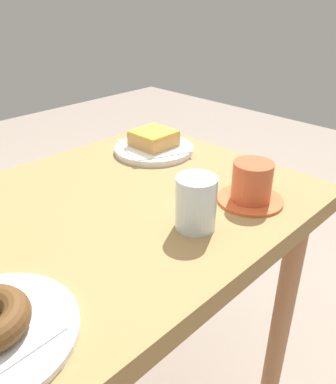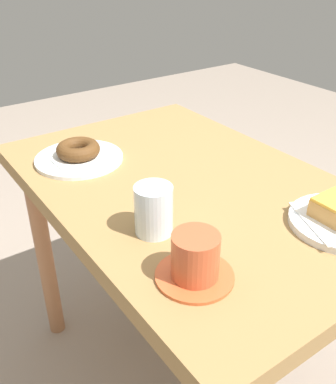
# 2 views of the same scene
# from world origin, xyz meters

# --- Properties ---
(ground_plane) EXTENTS (6.00, 6.00, 0.00)m
(ground_plane) POSITION_xyz_m (0.00, 0.00, 0.00)
(ground_plane) COLOR gray
(table) EXTENTS (0.98, 0.64, 0.72)m
(table) POSITION_xyz_m (0.00, 0.00, 0.62)
(table) COLOR #9A7544
(table) RESTS_ON ground_plane
(plate_chocolate_ring) EXTENTS (0.23, 0.23, 0.01)m
(plate_chocolate_ring) POSITION_xyz_m (0.26, 0.16, 0.72)
(plate_chocolate_ring) COLOR white
(plate_chocolate_ring) RESTS_ON table
(napkin_chocolate_ring) EXTENTS (0.15, 0.15, 0.00)m
(napkin_chocolate_ring) POSITION_xyz_m (0.26, 0.16, 0.73)
(napkin_chocolate_ring) COLOR white
(napkin_chocolate_ring) RESTS_ON plate_chocolate_ring
(donut_chocolate_ring) EXTENTS (0.12, 0.12, 0.04)m
(donut_chocolate_ring) POSITION_xyz_m (0.26, 0.16, 0.75)
(donut_chocolate_ring) COLOR #553418
(donut_chocolate_ring) RESTS_ON napkin_chocolate_ring
(water_glass) EXTENTS (0.08, 0.08, 0.10)m
(water_glass) POSITION_xyz_m (-0.13, 0.18, 0.77)
(water_glass) COLOR silver
(water_glass) RESTS_ON table
(coffee_cup) EXTENTS (0.14, 0.14, 0.09)m
(coffee_cup) POSITION_xyz_m (-0.28, 0.20, 0.76)
(coffee_cup) COLOR #D05A2E
(coffee_cup) RESTS_ON table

